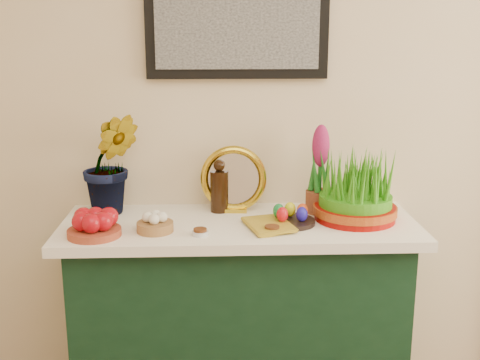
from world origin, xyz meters
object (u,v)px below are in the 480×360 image
(hyacinth_green, at_px, (110,147))
(book, at_px, (249,226))
(wheatgrass_sabzeh, at_px, (356,191))
(sideboard, at_px, (240,327))
(mirror, at_px, (233,180))

(hyacinth_green, relative_size, book, 2.62)
(hyacinth_green, relative_size, wheatgrass_sabzeh, 1.67)
(sideboard, distance_m, book, 0.49)
(sideboard, xyz_separation_m, mirror, (-0.02, 0.14, 0.60))
(wheatgrass_sabzeh, bearing_deg, hyacinth_green, 172.64)
(hyacinth_green, bearing_deg, wheatgrass_sabzeh, -16.12)
(mirror, relative_size, wheatgrass_sabzeh, 0.84)
(hyacinth_green, distance_m, mirror, 0.52)
(book, bearing_deg, mirror, 86.51)
(hyacinth_green, xyz_separation_m, wheatgrass_sabzeh, (0.98, -0.13, -0.16))
(sideboard, bearing_deg, mirror, 97.77)
(hyacinth_green, distance_m, wheatgrass_sabzeh, 1.00)
(mirror, distance_m, book, 0.28)
(mirror, xyz_separation_m, book, (0.05, -0.25, -0.12))
(sideboard, xyz_separation_m, wheatgrass_sabzeh, (0.46, 0.00, 0.58))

